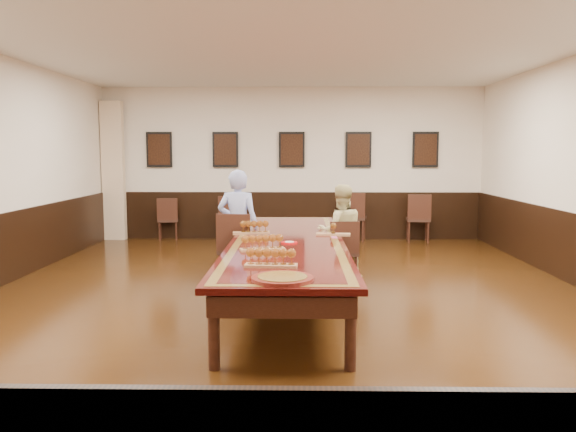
{
  "coord_description": "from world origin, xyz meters",
  "views": [
    {
      "loc": [
        0.13,
        -6.92,
        1.85
      ],
      "look_at": [
        0.0,
        0.5,
        1.0
      ],
      "focal_mm": 35.0,
      "sensor_mm": 36.0,
      "label": 1
    }
  ],
  "objects_px": {
    "spare_chair_a": "(168,219)",
    "chair_woman": "(342,251)",
    "chair_man": "(237,248)",
    "spare_chair_b": "(228,218)",
    "person_woman": "(341,232)",
    "carved_platter": "(282,278)",
    "spare_chair_c": "(354,216)",
    "person_man": "(238,226)",
    "conference_table": "(287,251)",
    "spare_chair_d": "(418,218)"
  },
  "relations": [
    {
      "from": "spare_chair_c",
      "to": "spare_chair_d",
      "type": "height_order",
      "value": "spare_chair_c"
    },
    {
      "from": "chair_man",
      "to": "spare_chair_a",
      "type": "bearing_deg",
      "value": -58.49
    },
    {
      "from": "person_man",
      "to": "carved_platter",
      "type": "bearing_deg",
      "value": 108.65
    },
    {
      "from": "spare_chair_b",
      "to": "spare_chair_c",
      "type": "height_order",
      "value": "spare_chair_c"
    },
    {
      "from": "spare_chair_a",
      "to": "spare_chair_b",
      "type": "height_order",
      "value": "spare_chair_b"
    },
    {
      "from": "spare_chair_c",
      "to": "spare_chair_d",
      "type": "relative_size",
      "value": 1.03
    },
    {
      "from": "chair_woman",
      "to": "spare_chair_a",
      "type": "xyz_separation_m",
      "value": [
        -3.38,
        3.82,
        0.0
      ]
    },
    {
      "from": "chair_man",
      "to": "spare_chair_a",
      "type": "xyz_separation_m",
      "value": [
        -1.89,
        3.94,
        -0.06
      ]
    },
    {
      "from": "chair_man",
      "to": "chair_woman",
      "type": "height_order",
      "value": "chair_man"
    },
    {
      "from": "person_woman",
      "to": "conference_table",
      "type": "bearing_deg",
      "value": 48.13
    },
    {
      "from": "chair_man",
      "to": "spare_chair_c",
      "type": "bearing_deg",
      "value": -111.69
    },
    {
      "from": "chair_man",
      "to": "spare_chair_b",
      "type": "bearing_deg",
      "value": -75.14
    },
    {
      "from": "chair_woman",
      "to": "spare_chair_b",
      "type": "bearing_deg",
      "value": -67.78
    },
    {
      "from": "spare_chair_c",
      "to": "spare_chair_a",
      "type": "bearing_deg",
      "value": 10.65
    },
    {
      "from": "spare_chair_a",
      "to": "chair_woman",
      "type": "bearing_deg",
      "value": 122.35
    },
    {
      "from": "spare_chair_c",
      "to": "chair_man",
      "type": "bearing_deg",
      "value": 73.44
    },
    {
      "from": "spare_chair_d",
      "to": "carved_platter",
      "type": "distance_m",
      "value": 7.33
    },
    {
      "from": "spare_chair_b",
      "to": "spare_chair_c",
      "type": "relative_size",
      "value": 0.94
    },
    {
      "from": "chair_woman",
      "to": "conference_table",
      "type": "xyz_separation_m",
      "value": [
        -0.76,
        -1.0,
        0.17
      ]
    },
    {
      "from": "spare_chair_a",
      "to": "spare_chair_c",
      "type": "xyz_separation_m",
      "value": [
        3.94,
        -0.03,
        0.06
      ]
    },
    {
      "from": "chair_man",
      "to": "spare_chair_b",
      "type": "height_order",
      "value": "chair_man"
    },
    {
      "from": "chair_woman",
      "to": "person_woman",
      "type": "xyz_separation_m",
      "value": [
        -0.01,
        0.09,
        0.25
      ]
    },
    {
      "from": "chair_man",
      "to": "chair_woman",
      "type": "bearing_deg",
      "value": -169.19
    },
    {
      "from": "spare_chair_c",
      "to": "carved_platter",
      "type": "height_order",
      "value": "spare_chair_c"
    },
    {
      "from": "person_woman",
      "to": "carved_platter",
      "type": "bearing_deg",
      "value": 69.69
    },
    {
      "from": "spare_chair_d",
      "to": "spare_chair_a",
      "type": "bearing_deg",
      "value": 4.17
    },
    {
      "from": "person_man",
      "to": "spare_chair_c",
      "type": "bearing_deg",
      "value": -112.22
    },
    {
      "from": "spare_chair_c",
      "to": "carved_platter",
      "type": "relative_size",
      "value": 1.89
    },
    {
      "from": "carved_platter",
      "to": "person_man",
      "type": "bearing_deg",
      "value": 102.72
    },
    {
      "from": "chair_woman",
      "to": "spare_chair_b",
      "type": "height_order",
      "value": "spare_chair_b"
    },
    {
      "from": "conference_table",
      "to": "spare_chair_c",
      "type": "bearing_deg",
      "value": 74.63
    },
    {
      "from": "spare_chair_c",
      "to": "person_man",
      "type": "height_order",
      "value": "person_man"
    },
    {
      "from": "chair_man",
      "to": "person_woman",
      "type": "relative_size",
      "value": 0.73
    },
    {
      "from": "person_man",
      "to": "spare_chair_d",
      "type": "bearing_deg",
      "value": -126.57
    },
    {
      "from": "spare_chair_c",
      "to": "person_woman",
      "type": "distance_m",
      "value": 3.74
    },
    {
      "from": "spare_chair_c",
      "to": "person_woman",
      "type": "relative_size",
      "value": 0.73
    },
    {
      "from": "spare_chair_b",
      "to": "person_man",
      "type": "relative_size",
      "value": 0.59
    },
    {
      "from": "chair_man",
      "to": "spare_chair_b",
      "type": "distance_m",
      "value": 3.82
    },
    {
      "from": "spare_chair_b",
      "to": "spare_chair_c",
      "type": "distance_m",
      "value": 2.65
    },
    {
      "from": "chair_man",
      "to": "spare_chair_b",
      "type": "relative_size",
      "value": 1.06
    },
    {
      "from": "carved_platter",
      "to": "chair_woman",
      "type": "bearing_deg",
      "value": 76.7
    },
    {
      "from": "chair_man",
      "to": "person_man",
      "type": "bearing_deg",
      "value": -90.0
    },
    {
      "from": "chair_woman",
      "to": "carved_platter",
      "type": "relative_size",
      "value": 1.65
    },
    {
      "from": "carved_platter",
      "to": "spare_chair_a",
      "type": "bearing_deg",
      "value": 110.43
    },
    {
      "from": "chair_woman",
      "to": "spare_chair_d",
      "type": "relative_size",
      "value": 0.89
    },
    {
      "from": "spare_chair_b",
      "to": "chair_man",
      "type": "bearing_deg",
      "value": 84.48
    },
    {
      "from": "spare_chair_a",
      "to": "person_woman",
      "type": "height_order",
      "value": "person_woman"
    },
    {
      "from": "spare_chair_a",
      "to": "person_woman",
      "type": "bearing_deg",
      "value": 122.95
    },
    {
      "from": "spare_chair_b",
      "to": "spare_chair_d",
      "type": "bearing_deg",
      "value": 165.24
    },
    {
      "from": "person_man",
      "to": "person_woman",
      "type": "relative_size",
      "value": 1.16
    }
  ]
}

